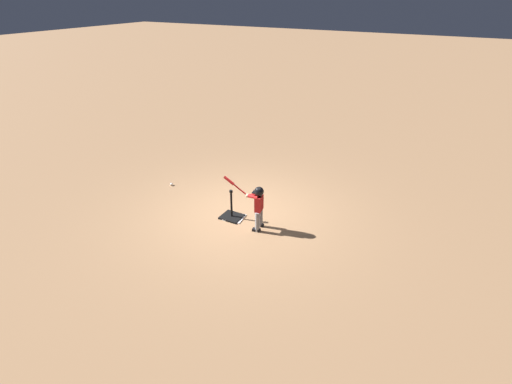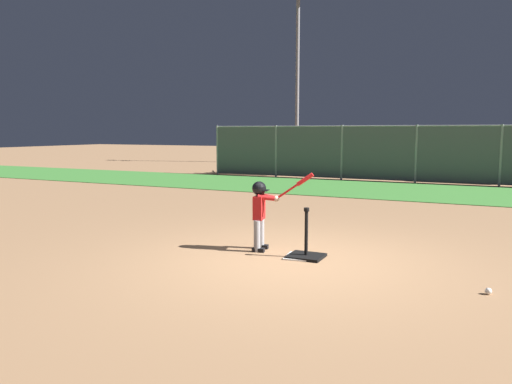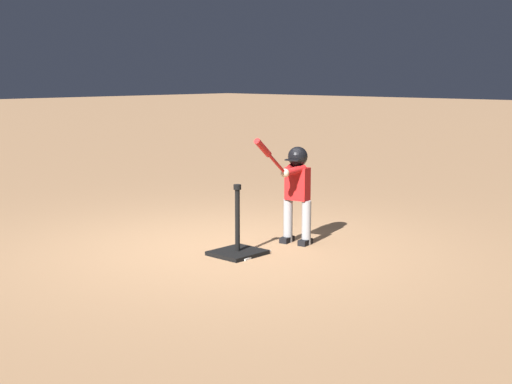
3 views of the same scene
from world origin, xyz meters
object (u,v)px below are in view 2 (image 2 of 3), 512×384
Objects in this scene: baseball at (488,291)px; bleachers_center at (264,161)px; bleachers_far_right at (483,168)px; batter_child at (262,207)px; batting_tee at (306,252)px.

bleachers_center is at bearing 123.49° from baseball.
batter_child is at bearing -102.44° from bleachers_far_right.
bleachers_far_right is at bearing 80.96° from batting_tee.
bleachers_center reaches higher than bleachers_far_right.
bleachers_far_right is (8.35, 0.13, -0.03)m from bleachers_center.
bleachers_center reaches higher than batting_tee.
baseball is (3.09, -0.78, -0.62)m from batter_child.
bleachers_center is at bearing -179.08° from bleachers_far_right.
batting_tee is 0.26× the size of bleachers_far_right.
bleachers_center is at bearing 114.38° from batter_child.
batting_tee is 14.00m from bleachers_center.
batting_tee is 0.60× the size of batter_child.
batter_child is 0.35× the size of bleachers_center.
bleachers_far_right is at bearing 91.44° from baseball.
batting_tee is 2.43m from baseball.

